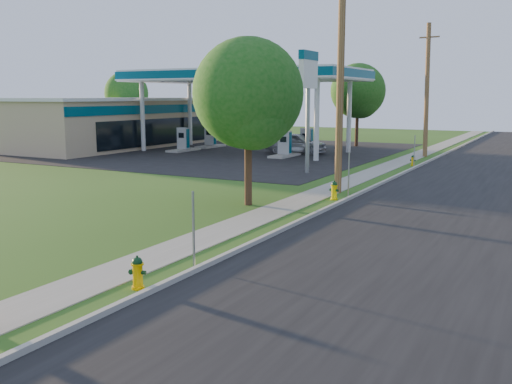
# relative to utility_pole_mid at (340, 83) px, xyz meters

# --- Properties ---
(ground_plane) EXTENTS (140.00, 140.00, 0.00)m
(ground_plane) POSITION_rel_utility_pole_mid_xyz_m (0.60, -17.00, -4.95)
(ground_plane) COLOR #2B5017
(ground_plane) RESTS_ON ground
(road) EXTENTS (8.00, 120.00, 0.02)m
(road) POSITION_rel_utility_pole_mid_xyz_m (5.10, -7.00, -4.94)
(road) COLOR black
(road) RESTS_ON ground
(curb) EXTENTS (0.15, 120.00, 0.15)m
(curb) POSITION_rel_utility_pole_mid_xyz_m (1.10, -7.00, -4.88)
(curb) COLOR #A6A398
(curb) RESTS_ON ground
(sidewalk) EXTENTS (1.50, 120.00, 0.03)m
(sidewalk) POSITION_rel_utility_pole_mid_xyz_m (-0.65, -7.00, -4.94)
(sidewalk) COLOR gray
(sidewalk) RESTS_ON ground
(forecourt) EXTENTS (26.00, 28.00, 0.02)m
(forecourt) POSITION_rel_utility_pole_mid_xyz_m (-15.40, 15.00, -4.94)
(forecourt) COLOR black
(forecourt) RESTS_ON ground
(utility_pole_mid) EXTENTS (1.40, 0.32, 9.80)m
(utility_pole_mid) POSITION_rel_utility_pole_mid_xyz_m (0.00, 0.00, 0.00)
(utility_pole_mid) COLOR brown
(utility_pole_mid) RESTS_ON ground
(utility_pole_far) EXTENTS (1.40, 0.32, 9.50)m
(utility_pole_far) POSITION_rel_utility_pole_mid_xyz_m (0.00, 18.00, -0.15)
(utility_pole_far) COLOR brown
(utility_pole_far) RESTS_ON ground
(sign_post_near) EXTENTS (0.05, 0.04, 2.00)m
(sign_post_near) POSITION_rel_utility_pole_mid_xyz_m (0.85, -12.80, -3.95)
(sign_post_near) COLOR gray
(sign_post_near) RESTS_ON ground
(sign_post_mid) EXTENTS (0.05, 0.04, 2.00)m
(sign_post_mid) POSITION_rel_utility_pole_mid_xyz_m (0.85, -1.00, -3.95)
(sign_post_mid) COLOR gray
(sign_post_mid) RESTS_ON ground
(sign_post_far) EXTENTS (0.05, 0.04, 2.00)m
(sign_post_far) POSITION_rel_utility_pole_mid_xyz_m (0.85, 11.20, -3.95)
(sign_post_far) COLOR gray
(sign_post_far) RESTS_ON ground
(gas_canopy) EXTENTS (18.18, 9.18, 6.40)m
(gas_canopy) POSITION_rel_utility_pole_mid_xyz_m (-13.40, 15.00, 0.94)
(gas_canopy) COLOR silver
(gas_canopy) RESTS_ON ground
(fuel_pump_nw) EXTENTS (1.20, 3.20, 1.90)m
(fuel_pump_nw) POSITION_rel_utility_pole_mid_xyz_m (-17.90, 13.00, -4.23)
(fuel_pump_nw) COLOR #A6A398
(fuel_pump_nw) RESTS_ON ground
(fuel_pump_ne) EXTENTS (1.20, 3.20, 1.90)m
(fuel_pump_ne) POSITION_rel_utility_pole_mid_xyz_m (-8.90, 13.00, -4.23)
(fuel_pump_ne) COLOR #A6A398
(fuel_pump_ne) RESTS_ON ground
(fuel_pump_sw) EXTENTS (1.20, 3.20, 1.90)m
(fuel_pump_sw) POSITION_rel_utility_pole_mid_xyz_m (-17.90, 17.00, -4.23)
(fuel_pump_sw) COLOR #A6A398
(fuel_pump_sw) RESTS_ON ground
(fuel_pump_se) EXTENTS (1.20, 3.20, 1.90)m
(fuel_pump_se) POSITION_rel_utility_pole_mid_xyz_m (-8.90, 17.00, -4.23)
(fuel_pump_se) COLOR #A6A398
(fuel_pump_se) RESTS_ON ground
(convenience_store) EXTENTS (10.40, 22.40, 4.25)m
(convenience_store) POSITION_rel_utility_pole_mid_xyz_m (-26.38, 15.00, -2.82)
(convenience_store) COLOR tan
(convenience_store) RESTS_ON ground
(price_pylon) EXTENTS (0.34, 2.04, 6.85)m
(price_pylon) POSITION_rel_utility_pole_mid_xyz_m (-3.90, 5.50, 0.48)
(price_pylon) COLOR gray
(price_pylon) RESTS_ON ground
(tree_verge) EXTENTS (4.39, 4.39, 6.66)m
(tree_verge) POSITION_rel_utility_pole_mid_xyz_m (-2.05, -4.65, -0.67)
(tree_verge) COLOR #3B281B
(tree_verge) RESTS_ON ground
(tree_lot) EXTENTS (4.77, 4.77, 7.23)m
(tree_lot) POSITION_rel_utility_pole_mid_xyz_m (-7.10, 24.09, -0.30)
(tree_lot) COLOR #3B281B
(tree_lot) RESTS_ON ground
(tree_back) EXTENTS (4.64, 4.64, 7.03)m
(tree_back) POSITION_rel_utility_pole_mid_xyz_m (-32.55, 23.34, -0.43)
(tree_back) COLOR #3B281B
(tree_back) RESTS_ON ground
(hydrant_near) EXTENTS (0.41, 0.36, 0.78)m
(hydrant_near) POSITION_rel_utility_pole_mid_xyz_m (0.62, -14.72, -4.57)
(hydrant_near) COLOR #E4A902
(hydrant_near) RESTS_ON ground
(hydrant_mid) EXTENTS (0.43, 0.38, 0.83)m
(hydrant_mid) POSITION_rel_utility_pole_mid_xyz_m (0.50, -1.82, -4.55)
(hydrant_mid) COLOR yellow
(hydrant_mid) RESTS_ON ground
(hydrant_far) EXTENTS (0.36, 0.32, 0.70)m
(hydrant_far) POSITION_rel_utility_pole_mid_xyz_m (0.61, 11.96, -4.61)
(hydrant_far) COLOR yellow
(hydrant_far) RESTS_ON ground
(car_silver) EXTENTS (4.78, 2.01, 1.62)m
(car_silver) POSITION_rel_utility_pole_mid_xyz_m (-9.27, 15.78, -4.15)
(car_silver) COLOR #B0B3B8
(car_silver) RESTS_ON ground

